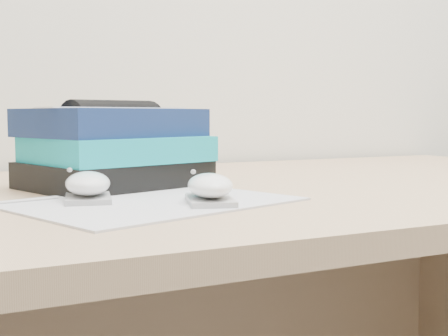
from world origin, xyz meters
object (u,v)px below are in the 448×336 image
mouse_rear (88,186)px  mouse_front (210,188)px  desk (210,322)px  book_stack (114,149)px  pouch (113,145)px

mouse_rear → mouse_front: size_ratio=0.99×
desk → book_stack: size_ratio=5.60×
mouse_rear → book_stack: book_stack is taller
desk → mouse_rear: (-0.24, -0.15, 0.26)m
mouse_rear → pouch: bearing=62.7°
mouse_front → book_stack: (-0.05, 0.23, 0.04)m
mouse_front → pouch: (-0.05, 0.23, 0.04)m
mouse_front → pouch: bearing=102.2°
desk → book_stack: 0.33m
desk → mouse_rear: mouse_rear is taller
desk → pouch: 0.34m
mouse_rear → book_stack: bearing=61.4°
desk → mouse_front: size_ratio=14.60×
mouse_front → book_stack: bearing=102.5°
mouse_rear → pouch: 0.17m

